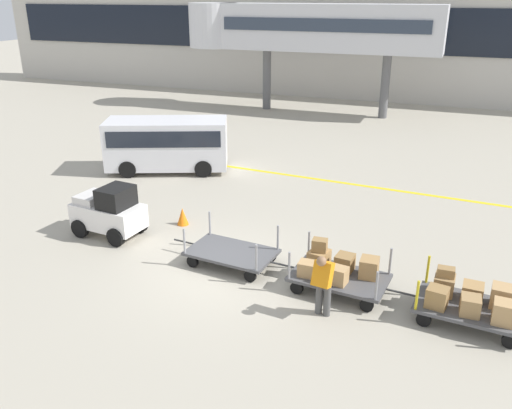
{
  "coord_description": "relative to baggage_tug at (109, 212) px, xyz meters",
  "views": [
    {
      "loc": [
        5.33,
        -11.23,
        6.82
      ],
      "look_at": [
        0.17,
        2.17,
        1.05
      ],
      "focal_mm": 37.19,
      "sensor_mm": 36.0,
      "label": 1
    }
  ],
  "objects": [
    {
      "name": "safety_cone_near",
      "position": [
        1.65,
        1.46,
        -0.48
      ],
      "size": [
        0.36,
        0.36,
        0.55
      ],
      "primitive_type": "cone",
      "color": "orange",
      "rests_on": "ground_plane"
    },
    {
      "name": "baggage_cart_middle",
      "position": [
        7.05,
        -0.63,
        -0.24
      ],
      "size": [
        3.06,
        1.62,
        1.1
      ],
      "color": "#4C4C4F",
      "rests_on": "ground_plane"
    },
    {
      "name": "jet_bridge",
      "position": [
        -0.08,
        19.24,
        4.11
      ],
      "size": [
        15.19,
        3.0,
        6.22
      ],
      "color": "silver",
      "rests_on": "ground_plane"
    },
    {
      "name": "baggage_cart_lead",
      "position": [
        4.14,
        -0.4,
        -0.41
      ],
      "size": [
        3.06,
        1.62,
        1.1
      ],
      "color": "#4C4C4F",
      "rests_on": "ground_plane"
    },
    {
      "name": "terminal_building",
      "position": [
        3.98,
        25.23,
        3.38
      ],
      "size": [
        59.98,
        2.51,
        8.25
      ],
      "color": "#BCB7AD",
      "rests_on": "ground_plane"
    },
    {
      "name": "baggage_tug",
      "position": [
        0.0,
        0.0,
        0.0
      ],
      "size": [
        2.2,
        1.41,
        1.58
      ],
      "color": "white",
      "rests_on": "ground_plane"
    },
    {
      "name": "shuttle_van",
      "position": [
        -1.52,
        6.11,
        0.48
      ],
      "size": [
        5.16,
        3.6,
        2.1
      ],
      "color": "silver",
      "rests_on": "ground_plane"
    },
    {
      "name": "baggage_cart_tail",
      "position": [
        10.12,
        -0.97,
        -0.22
      ],
      "size": [
        3.06,
        1.62,
        1.1
      ],
      "color": "#4C4C4F",
      "rests_on": "ground_plane"
    },
    {
      "name": "baggage_handler",
      "position": [
        7.01,
        -1.91,
        0.11
      ],
      "size": [
        0.46,
        0.48,
        1.56
      ],
      "color": "#4C4C4C",
      "rests_on": "ground_plane"
    },
    {
      "name": "ground_plane",
      "position": [
        3.98,
        -0.75,
        -0.75
      ],
      "size": [
        120.0,
        120.0,
        0.0
      ],
      "primitive_type": "plane",
      "color": "#A8A08E"
    },
    {
      "name": "apron_lead_line",
      "position": [
        5.55,
        7.15,
        -0.75
      ],
      "size": [
        17.03,
        1.27,
        0.01
      ],
      "primitive_type": "cube",
      "rotation": [
        0.0,
        0.0,
        -0.06
      ],
      "color": "yellow",
      "rests_on": "ground_plane"
    }
  ]
}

